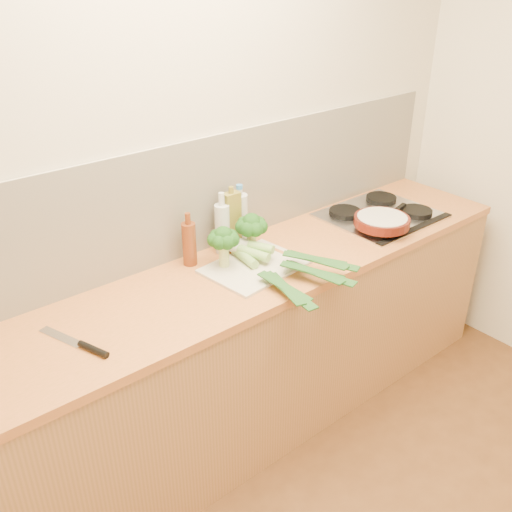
# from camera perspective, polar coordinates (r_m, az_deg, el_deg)

# --- Properties ---
(room_shell) EXTENTS (3.50, 3.50, 3.50)m
(room_shell) POSITION_cam_1_polar(r_m,az_deg,el_deg) (2.59, -6.73, 5.59)
(room_shell) COLOR beige
(room_shell) RESTS_ON ground
(counter) EXTENTS (3.20, 0.62, 0.90)m
(counter) POSITION_cam_1_polar(r_m,az_deg,el_deg) (2.75, -2.51, -10.21)
(counter) COLOR #AC7747
(counter) RESTS_ON ground
(gas_hob) EXTENTS (0.58, 0.50, 0.04)m
(gas_hob) POSITION_cam_1_polar(r_m,az_deg,el_deg) (3.14, 12.40, 4.11)
(gas_hob) COLOR silver
(gas_hob) RESTS_ON counter
(chopping_board) EXTENTS (0.47, 0.37, 0.01)m
(chopping_board) POSITION_cam_1_polar(r_m,az_deg,el_deg) (2.56, -0.13, -1.05)
(chopping_board) COLOR beige
(chopping_board) RESTS_ON counter
(broccoli_left) EXTENTS (0.14, 0.14, 0.19)m
(broccoli_left) POSITION_cam_1_polar(r_m,az_deg,el_deg) (2.50, -3.27, 1.67)
(broccoli_left) COLOR #B6C573
(broccoli_left) RESTS_ON chopping_board
(broccoli_right) EXTENTS (0.15, 0.15, 0.19)m
(broccoli_right) POSITION_cam_1_polar(r_m,az_deg,el_deg) (2.62, -0.46, 3.00)
(broccoli_right) COLOR #B6C573
(broccoli_right) RESTS_ON chopping_board
(leek_front) EXTENTS (0.15, 0.73, 0.04)m
(leek_front) POSITION_cam_1_polar(r_m,az_deg,el_deg) (2.53, -0.32, -0.73)
(leek_front) COLOR white
(leek_front) RESTS_ON chopping_board
(leek_mid) EXTENTS (0.25, 0.69, 0.04)m
(leek_mid) POSITION_cam_1_polar(r_m,az_deg,el_deg) (2.54, 1.08, -0.14)
(leek_mid) COLOR white
(leek_mid) RESTS_ON chopping_board
(leek_back) EXTENTS (0.29, 0.58, 0.04)m
(leek_back) POSITION_cam_1_polar(r_m,az_deg,el_deg) (2.55, 2.25, 0.50)
(leek_back) COLOR white
(leek_back) RESTS_ON chopping_board
(chefs_knife) EXTENTS (0.14, 0.33, 0.02)m
(chefs_knife) POSITION_cam_1_polar(r_m,az_deg,el_deg) (2.15, -16.71, -8.63)
(chefs_knife) COLOR silver
(chefs_knife) RESTS_ON counter
(skillet) EXTENTS (0.40, 0.28, 0.05)m
(skillet) POSITION_cam_1_polar(r_m,az_deg,el_deg) (2.94, 12.50, 3.47)
(skillet) COLOR #53170D
(skillet) RESTS_ON gas_hob
(oil_tin) EXTENTS (0.08, 0.05, 0.31)m
(oil_tin) POSITION_cam_1_polar(r_m,az_deg,el_deg) (2.68, -2.44, 3.58)
(oil_tin) COLOR olive
(oil_tin) RESTS_ON counter
(glass_bottle) EXTENTS (0.07, 0.07, 0.30)m
(glass_bottle) POSITION_cam_1_polar(r_m,az_deg,el_deg) (2.65, -3.39, 2.84)
(glass_bottle) COLOR silver
(glass_bottle) RESTS_ON counter
(amber_bottle) EXTENTS (0.06, 0.06, 0.25)m
(amber_bottle) POSITION_cam_1_polar(r_m,az_deg,el_deg) (2.57, -6.69, 1.29)
(amber_bottle) COLOR #683013
(amber_bottle) RESTS_ON counter
(water_bottle) EXTENTS (0.08, 0.08, 0.28)m
(water_bottle) POSITION_cam_1_polar(r_m,az_deg,el_deg) (2.74, -1.63, 3.59)
(water_bottle) COLOR silver
(water_bottle) RESTS_ON counter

